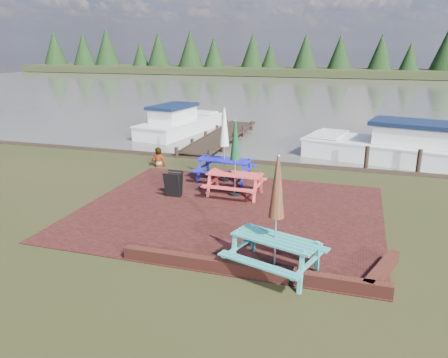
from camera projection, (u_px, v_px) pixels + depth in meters
name	position (u px, v px, depth m)	size (l,w,h in m)	color
ground	(219.00, 224.00, 12.40)	(120.00, 120.00, 0.00)	black
paving	(229.00, 211.00, 13.31)	(9.00, 7.50, 0.02)	black
brick_wall	(279.00, 270.00, 9.55)	(6.21, 1.79, 0.30)	#4C1E16
water	(326.00, 93.00, 46.19)	(120.00, 60.00, 0.02)	#434039
far_treeline	(341.00, 55.00, 71.70)	(120.00, 10.00, 8.10)	black
picnic_table_teal	(276.00, 233.00, 9.55)	(2.36, 2.22, 2.67)	teal
picnic_table_red	(235.00, 170.00, 14.49)	(1.88, 1.69, 2.55)	#DF3D39
picnic_table_blue	(224.00, 156.00, 16.08)	(2.06, 1.85, 2.73)	#1B17B1
chalkboard	(173.00, 184.00, 14.49)	(0.54, 0.51, 0.86)	black
jetty	(221.00, 137.00, 23.65)	(1.76, 9.08, 1.00)	black
boat_jetty	(179.00, 124.00, 25.94)	(3.27, 6.96, 1.94)	silver
boat_near	(394.00, 148.00, 19.63)	(8.04, 4.29, 2.07)	silver
person	(158.00, 147.00, 18.01)	(0.60, 0.39, 1.64)	gray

